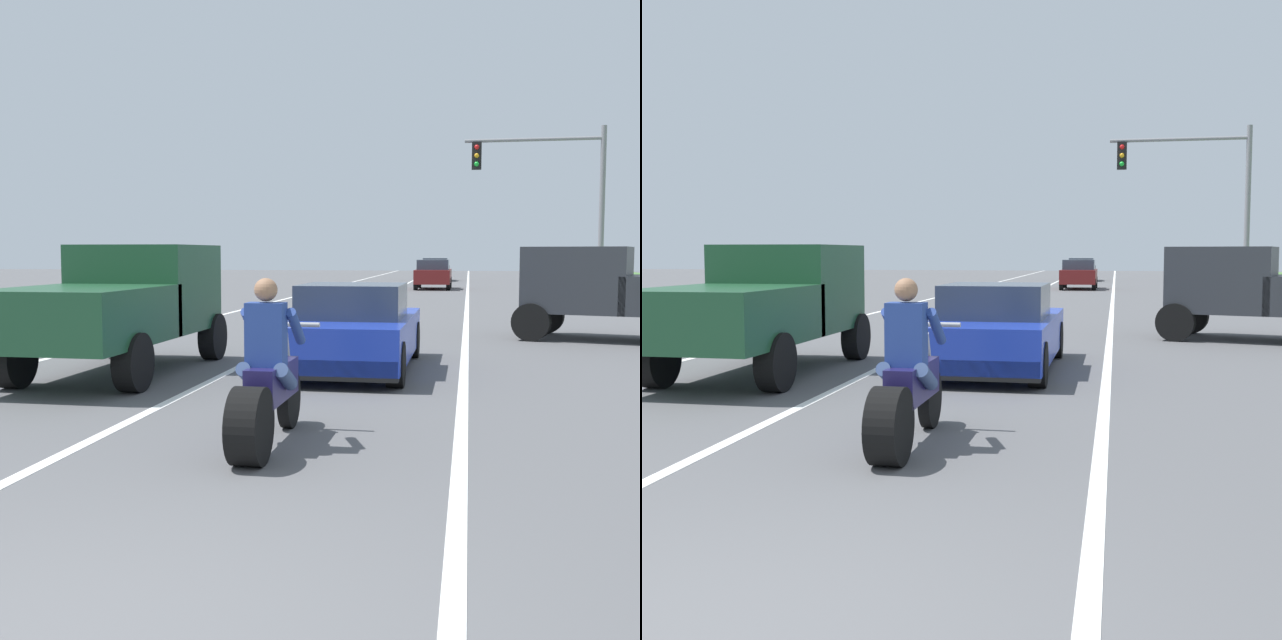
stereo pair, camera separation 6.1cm
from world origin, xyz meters
TOP-DOWN VIEW (x-y plane):
  - lane_stripe_left_solid at (-5.40, 20.00)m, footprint 0.14×120.00m
  - lane_stripe_right_solid at (1.80, 20.00)m, footprint 0.14×120.00m
  - lane_stripe_centre_dashed at (-1.80, 20.00)m, footprint 0.14×120.00m
  - motorcycle_with_rider at (-0.01, 4.01)m, footprint 0.70×2.21m
  - sports_car_blue at (0.08, 9.22)m, footprint 1.84×4.30m
  - pickup_truck_left_lane_dark_green at (-3.39, 8.29)m, footprint 2.02×4.80m
  - pickup_truck_right_shoulder_dark_grey at (5.05, 14.41)m, footprint 5.14×3.14m
  - traffic_light_mast_near at (4.72, 24.48)m, footprint 4.56×0.34m
  - distant_car_far_ahead at (0.05, 37.93)m, footprint 1.80×4.00m
  - distant_car_further_ahead at (-0.35, 50.28)m, footprint 1.80×4.00m

SIDE VIEW (x-z plane):
  - lane_stripe_left_solid at x=-5.40m, z-range 0.00..0.01m
  - lane_stripe_right_solid at x=1.80m, z-range 0.00..0.01m
  - lane_stripe_centre_dashed at x=-1.80m, z-range 0.00..0.01m
  - motorcycle_with_rider at x=-0.01m, z-range -0.22..1.40m
  - sports_car_blue at x=0.08m, z-range -0.05..1.31m
  - distant_car_far_ahead at x=0.05m, z-range 0.02..1.52m
  - distant_car_further_ahead at x=-0.35m, z-range 0.02..1.52m
  - pickup_truck_left_lane_dark_green at x=-3.39m, z-range 0.12..2.10m
  - pickup_truck_right_shoulder_dark_grey at x=5.05m, z-range 0.12..2.10m
  - traffic_light_mast_near at x=4.72m, z-range 0.99..6.99m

